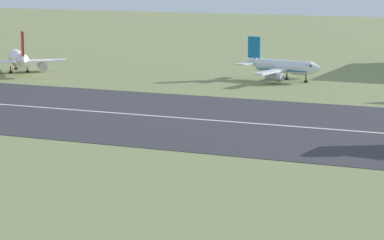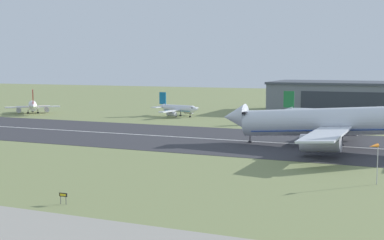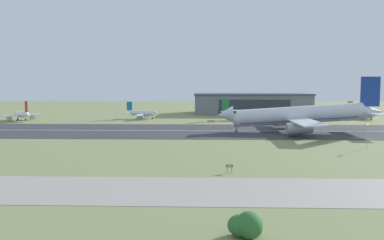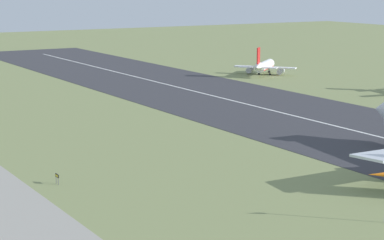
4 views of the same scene
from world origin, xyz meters
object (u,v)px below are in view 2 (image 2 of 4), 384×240
(airplane_parked_centre, at_px, (321,114))
(windsock_pole, at_px, (374,148))
(airplane_parked_far_east, at_px, (33,106))
(airplane_landing, at_px, (344,122))
(runway_sign, at_px, (63,196))
(airplane_parked_east, at_px, (178,109))

(airplane_parked_centre, height_order, windsock_pole, airplane_parked_centre)
(airplane_parked_centre, relative_size, airplane_parked_far_east, 1.21)
(airplane_landing, distance_m, airplane_parked_centre, 49.46)
(airplane_parked_centre, bearing_deg, runway_sign, -98.14)
(airplane_landing, bearing_deg, airplane_parked_east, 141.22)
(airplane_parked_centre, distance_m, windsock_pole, 86.66)
(airplane_parked_east, xyz_separation_m, windsock_pole, (74.60, -88.69, 3.08))
(airplane_parked_centre, xyz_separation_m, runway_sign, (-16.08, -112.49, -2.18))
(windsock_pole, bearing_deg, runway_sign, -143.12)
(airplane_parked_centre, bearing_deg, airplane_parked_east, 174.56)
(airplane_landing, height_order, airplane_parked_far_east, airplane_landing)
(airplane_parked_east, distance_m, windsock_pole, 115.93)
(airplane_parked_centre, relative_size, windsock_pole, 3.82)
(windsock_pole, bearing_deg, airplane_parked_far_east, 149.42)
(airplane_parked_east, relative_size, runway_sign, 14.65)
(airplane_parked_centre, distance_m, airplane_parked_east, 52.56)
(airplane_parked_centre, relative_size, runway_sign, 16.06)
(airplane_parked_centre, bearing_deg, airplane_parked_far_east, -176.88)
(runway_sign, bearing_deg, windsock_pole, 36.88)
(airplane_parked_far_east, bearing_deg, airplane_landing, -18.79)
(airplane_parked_east, bearing_deg, runway_sign, -72.86)
(airplane_parked_far_east, bearing_deg, runway_sign, -48.81)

